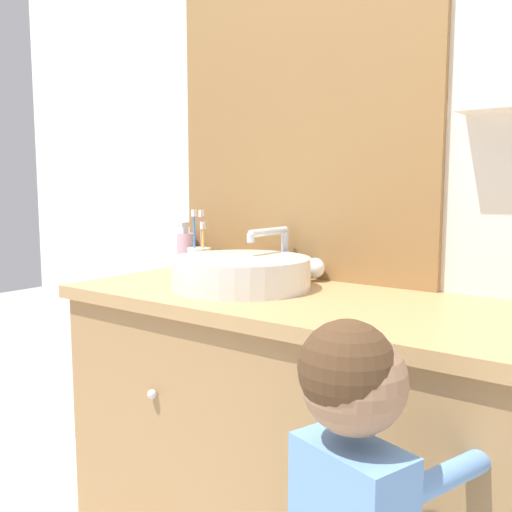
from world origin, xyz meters
TOP-DOWN VIEW (x-y plane):
  - wall_back at (0.02, 0.62)m, footprint 3.20×0.18m
  - vanity_counter at (0.00, 0.33)m, footprint 1.32×0.55m
  - sink_basin at (-0.22, 0.33)m, footprint 0.38×0.44m
  - toothbrush_holder at (-0.53, 0.50)m, footprint 0.08×0.08m
  - soap_dispenser at (-0.62, 0.54)m, footprint 0.06×0.06m

SIDE VIEW (x-z plane):
  - vanity_counter at x=0.00m, z-range 0.00..0.86m
  - toothbrush_holder at x=-0.53m, z-range 0.80..1.00m
  - sink_basin at x=-0.22m, z-range 0.82..0.98m
  - soap_dispenser at x=-0.62m, z-range 0.84..0.99m
  - wall_back at x=0.02m, z-range 0.03..2.53m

